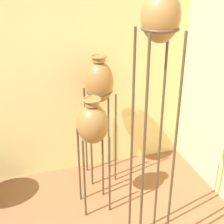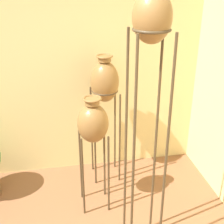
{
  "view_description": "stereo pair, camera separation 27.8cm",
  "coord_description": "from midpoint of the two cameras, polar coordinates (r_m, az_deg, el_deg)",
  "views": [
    {
      "loc": [
        0.17,
        -1.15,
        2.21
      ],
      "look_at": [
        0.91,
        1.27,
        1.05
      ],
      "focal_mm": 50.0,
      "sensor_mm": 36.0,
      "label": 1
    },
    {
      "loc": [
        0.44,
        -1.22,
        2.21
      ],
      "look_at": [
        0.91,
        1.27,
        1.05
      ],
      "focal_mm": 50.0,
      "sensor_mm": 36.0,
      "label": 2
    }
  ],
  "objects": [
    {
      "name": "vase_stand_tall",
      "position": [
        2.06,
        4.81,
        14.13
      ],
      "size": [
        0.26,
        0.26,
        2.18
      ],
      "color": "#473823",
      "rests_on": "ground_plane"
    },
    {
      "name": "wall_back",
      "position": [
        3.38,
        -21.72,
        8.16
      ],
      "size": [
        8.1,
        0.06,
        2.7
      ],
      "color": "beige",
      "rests_on": "ground_plane"
    },
    {
      "name": "vase_stand_medium",
      "position": [
        3.23,
        -4.81,
        5.08
      ],
      "size": [
        0.29,
        0.29,
        1.43
      ],
      "color": "#473823",
      "rests_on": "ground_plane"
    },
    {
      "name": "vase_stand_short",
      "position": [
        2.85,
        -6.35,
        -2.53
      ],
      "size": [
        0.29,
        0.29,
        1.18
      ],
      "color": "#473823",
      "rests_on": "ground_plane"
    }
  ]
}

